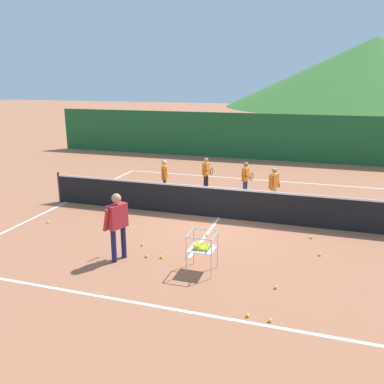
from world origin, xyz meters
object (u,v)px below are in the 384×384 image
object	(u,v)px
tennis_ball_5	(110,218)
tennis_ball_11	(48,222)
tennis_ball_3	(270,320)
tennis_ball_7	(142,245)
tennis_ball_9	(320,255)
tennis_ball_8	(248,315)
instructor	(117,221)
tennis_ball_2	(276,287)
tennis_ball_6	(146,256)
tennis_ball_10	(311,237)
student_1	(206,171)
student_3	(274,184)
student_0	(165,175)
tennis_net	(219,202)
student_2	(246,176)
ball_cart	(201,247)
tennis_ball_4	(161,257)
tennis_ball_1	(207,235)

from	to	relation	value
tennis_ball_5	tennis_ball_11	distance (m)	1.82
tennis_ball_3	tennis_ball_7	distance (m)	4.28
tennis_ball_5	tennis_ball_9	distance (m)	6.18
tennis_ball_5	tennis_ball_8	size ratio (longest dim) A/B	1.00
instructor	tennis_ball_9	distance (m)	4.92
tennis_ball_2	tennis_ball_9	xyz separation A→B (m)	(0.85, 1.92, 0.00)
tennis_ball_8	tennis_ball_6	bearing A→B (deg)	147.36
tennis_ball_3	tennis_ball_10	xyz separation A→B (m)	(0.59, 4.22, 0.00)
student_1	tennis_ball_2	distance (m)	7.60
student_1	student_3	bearing A→B (deg)	-25.88
tennis_ball_3	tennis_ball_10	distance (m)	4.26
tennis_ball_8	instructor	bearing A→B (deg)	156.14
tennis_ball_9	student_1	bearing A→B (deg)	130.89
student_0	tennis_ball_8	size ratio (longest dim) A/B	19.78
tennis_ball_2	tennis_ball_6	size ratio (longest dim) A/B	1.00
instructor	tennis_ball_6	xyz separation A→B (m)	(0.57, 0.29, -0.94)
tennis_net	tennis_ball_7	world-z (taller)	tennis_net
student_0	tennis_net	bearing A→B (deg)	-34.82
student_2	ball_cart	distance (m)	6.10
tennis_ball_2	tennis_ball_3	world-z (taller)	same
tennis_ball_9	tennis_ball_11	size ratio (longest dim) A/B	1.00
student_0	tennis_ball_5	distance (m)	3.03
tennis_ball_3	tennis_ball_8	distance (m)	0.40
student_0	tennis_ball_4	size ratio (longest dim) A/B	19.78
instructor	tennis_ball_11	world-z (taller)	instructor
student_3	tennis_ball_3	xyz separation A→B (m)	(0.72, -6.70, -0.77)
tennis_ball_1	tennis_ball_4	distance (m)	1.79
tennis_ball_3	tennis_ball_9	xyz separation A→B (m)	(0.82, 3.13, 0.00)
instructor	tennis_ball_4	xyz separation A→B (m)	(0.93, 0.35, -0.94)
tennis_ball_7	tennis_ball_9	distance (m)	4.42
ball_cart	tennis_ball_9	size ratio (longest dim) A/B	13.22
tennis_ball_1	tennis_ball_6	xyz separation A→B (m)	(-1.02, -1.72, 0.00)
student_1	tennis_ball_7	distance (m)	5.64
student_0	tennis_ball_3	bearing A→B (deg)	-55.81
student_1	tennis_ball_3	world-z (taller)	student_1
student_1	tennis_ball_5	distance (m)	4.52
student_0	ball_cart	distance (m)	6.07
student_3	tennis_ball_8	distance (m)	6.72
student_1	tennis_ball_5	xyz separation A→B (m)	(-1.92, -4.03, -0.74)
tennis_net	tennis_ball_9	size ratio (longest dim) A/B	169.09
ball_cart	student_3	bearing A→B (deg)	79.33
tennis_net	student_1	size ratio (longest dim) A/B	8.97
student_2	tennis_ball_2	world-z (taller)	student_2
instructor	tennis_ball_7	xyz separation A→B (m)	(0.19, 0.90, -0.94)
student_3	tennis_ball_1	world-z (taller)	student_3
student_1	tennis_ball_9	size ratio (longest dim) A/B	18.85
student_1	tennis_ball_1	xyz separation A→B (m)	(1.26, -4.47, -0.74)
tennis_ball_3	tennis_ball_6	size ratio (longest dim) A/B	1.00
ball_cart	tennis_ball_9	distance (m)	3.05
tennis_net	instructor	size ratio (longest dim) A/B	7.06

